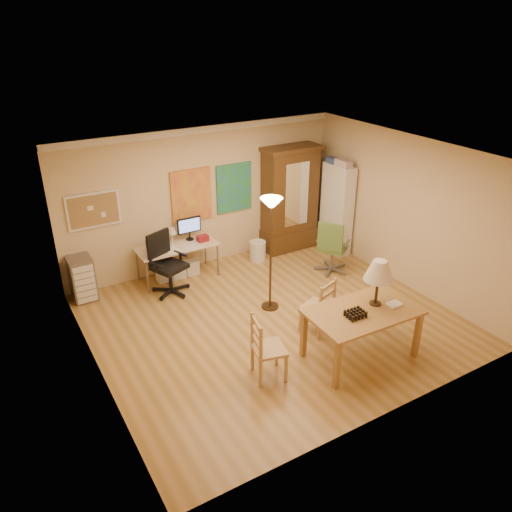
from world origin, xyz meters
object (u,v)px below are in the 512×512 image
office_chair_black (169,277)px  office_chair_green (331,258)px  dining_table (369,299)px  computer_desk (178,258)px  bookshelf (337,209)px  armoire (289,205)px

office_chair_black → office_chair_green: (2.97, -0.84, -0.01)m
dining_table → computer_desk: dining_table is taller
dining_table → office_chair_black: size_ratio=1.42×
office_chair_black → bookshelf: bearing=-1.6°
dining_table → bookshelf: 3.56m
computer_desk → armoire: armoire is taller
computer_desk → bookshelf: size_ratio=0.80×
computer_desk → armoire: (2.53, 0.09, 0.54)m
computer_desk → bookshelf: (3.27, -0.54, 0.51)m
office_chair_black → office_chair_green: size_ratio=1.04×
computer_desk → office_chair_black: (-0.37, -0.44, -0.11)m
computer_desk → office_chair_black: bearing=-130.4°
office_chair_black → office_chair_green: office_chair_black is taller
office_chair_black → computer_desk: bearing=49.6°
office_chair_black → armoire: size_ratio=0.52×
office_chair_black → armoire: bearing=10.2°
computer_desk → bookshelf: bookshelf is taller
office_chair_green → armoire: bearing=93.1°
dining_table → office_chair_black: bearing=119.4°
computer_desk → armoire: size_ratio=0.68×
office_chair_green → computer_desk: bearing=153.8°
office_chair_green → armoire: (-0.07, 1.36, 0.66)m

